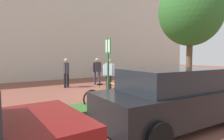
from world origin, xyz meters
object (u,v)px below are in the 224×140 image
person_suited_dark (97,70)px  car_black_suv (173,98)px  bollard_steel (118,76)px  tree_sidewalk (191,11)px  bike_at_sign (104,97)px  parking_sign_post (108,62)px  person_suited_navy (66,71)px  bike_rack_cluster (142,75)px  person_shirt_blue (109,73)px

person_suited_dark → car_black_suv: bearing=-103.5°
bollard_steel → person_suited_dark: 1.79m
bollard_steel → tree_sidewalk: bearing=-84.0°
tree_sidewalk → car_black_suv: size_ratio=1.29×
tree_sidewalk → bike_at_sign: bearing=176.1°
tree_sidewalk → bollard_steel: bearing=96.0°
parking_sign_post → person_suited_dark: (2.31, 5.10, -0.65)m
tree_sidewalk → person_suited_navy: 7.38m
bollard_steel → bike_rack_cluster: bearing=11.5°
parking_sign_post → bike_at_sign: size_ratio=1.49×
bike_at_sign → parking_sign_post: bearing=-85.6°
person_shirt_blue → bike_rack_cluster: bearing=31.2°
bollard_steel → car_black_suv: size_ratio=0.21×
parking_sign_post → bike_rack_cluster: parking_sign_post is taller
person_suited_dark → parking_sign_post: bearing=-114.4°
bike_rack_cluster → car_black_suv: bearing=-127.1°
tree_sidewalk → bike_rack_cluster: size_ratio=1.76×
bike_rack_cluster → person_shirt_blue: (-5.02, -3.04, 0.64)m
car_black_suv → person_suited_dark: bearing=76.5°
tree_sidewalk → bike_rack_cluster: tree_sidewalk is taller
tree_sidewalk → bollard_steel: 6.36m
person_shirt_blue → person_suited_dark: bearing=75.9°
parking_sign_post → person_suited_navy: 5.15m
bike_at_sign → person_shirt_blue: bearing=54.9°
tree_sidewalk → bollard_steel: (-0.55, 5.27, -3.53)m
bike_at_sign → person_shirt_blue: 3.08m
person_shirt_blue → person_suited_dark: 2.46m
parking_sign_post → person_suited_navy: size_ratio=1.46×
person_shirt_blue → person_suited_navy: bearing=121.3°
parking_sign_post → bollard_steel: parking_sign_post is taller
person_suited_navy → person_shirt_blue: (1.46, -2.40, 0.00)m
car_black_suv → person_shirt_blue: bearing=76.7°
tree_sidewalk → bike_at_sign: (-4.59, 0.31, -3.63)m
bike_rack_cluster → bollard_steel: 2.77m
tree_sidewalk → person_shirt_blue: 4.99m
parking_sign_post → person_suited_navy: (0.25, 5.11, -0.65)m
person_suited_dark → car_black_suv: 7.84m
tree_sidewalk → person_shirt_blue: size_ratio=3.28×
person_suited_navy → bollard_steel: bearing=1.4°
bollard_steel → person_suited_dark: size_ratio=0.52×
bollard_steel → person_suited_dark: (-1.71, -0.10, 0.53)m
bollard_steel → person_shirt_blue: 3.44m
tree_sidewalk → car_black_suv: bearing=-149.1°
bollard_steel → parking_sign_post: bearing=-127.8°
bike_at_sign → car_black_suv: (0.50, -2.76, 0.41)m
person_suited_navy → tree_sidewalk: bearing=-50.1°
bike_rack_cluster → person_shirt_blue: 5.90m
person_suited_navy → car_black_suv: person_suited_navy is taller
bike_rack_cluster → person_suited_dark: size_ratio=1.86×
bollard_steel → car_black_suv: car_black_suv is taller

